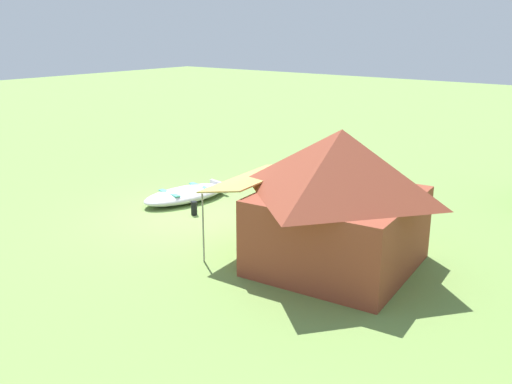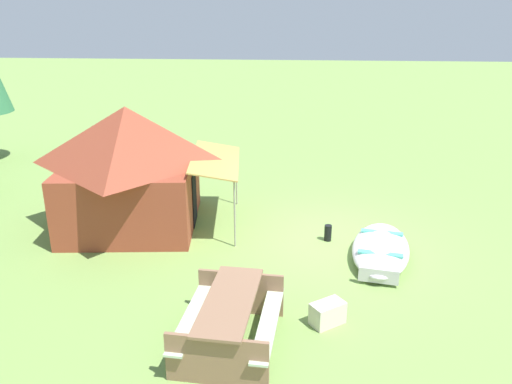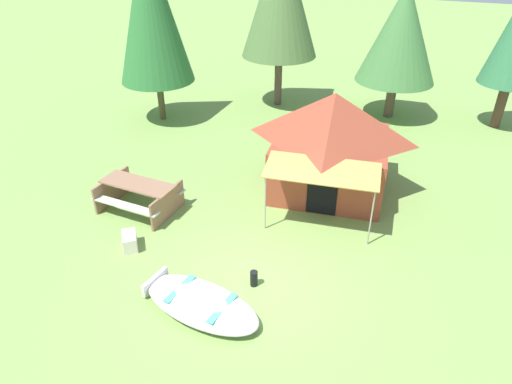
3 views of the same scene
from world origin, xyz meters
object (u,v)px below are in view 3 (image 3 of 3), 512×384
(beached_rowboat, at_px, (201,303))
(pine_tree_back_right, at_px, (401,33))
(canvas_cabin_tent, at_px, (331,141))
(fuel_can, at_px, (254,278))
(pine_tree_side, at_px, (151,9))
(picnic_table, at_px, (139,193))
(cooler_box, at_px, (130,241))

(beached_rowboat, distance_m, pine_tree_back_right, 12.15)
(canvas_cabin_tent, relative_size, fuel_can, 11.94)
(beached_rowboat, xyz_separation_m, canvas_cabin_tent, (1.26, 5.50, 1.25))
(beached_rowboat, bearing_deg, pine_tree_side, 124.56)
(picnic_table, relative_size, cooler_box, 3.79)
(pine_tree_back_right, height_order, pine_tree_side, pine_tree_side)
(beached_rowboat, relative_size, pine_tree_back_right, 0.56)
(picnic_table, height_order, pine_tree_side, pine_tree_side)
(beached_rowboat, bearing_deg, cooler_box, 153.71)
(canvas_cabin_tent, bearing_deg, pine_tree_back_right, 80.74)
(beached_rowboat, height_order, fuel_can, beached_rowboat)
(picnic_table, distance_m, fuel_can, 4.17)
(canvas_cabin_tent, relative_size, pine_tree_back_right, 0.89)
(canvas_cabin_tent, xyz_separation_m, cooler_box, (-3.68, -4.31, -1.26))
(cooler_box, height_order, pine_tree_back_right, pine_tree_back_right)
(fuel_can, distance_m, pine_tree_back_right, 11.05)
(picnic_table, height_order, fuel_can, picnic_table)
(cooler_box, bearing_deg, pine_tree_side, 114.99)
(cooler_box, distance_m, pine_tree_back_right, 11.75)
(picnic_table, distance_m, pine_tree_side, 7.13)
(canvas_cabin_tent, height_order, pine_tree_side, pine_tree_side)
(beached_rowboat, height_order, pine_tree_back_right, pine_tree_back_right)
(cooler_box, xyz_separation_m, pine_tree_side, (-3.33, 7.15, 3.72))
(pine_tree_side, bearing_deg, pine_tree_back_right, 21.98)
(picnic_table, relative_size, pine_tree_side, 0.32)
(canvas_cabin_tent, bearing_deg, beached_rowboat, -102.93)
(canvas_cabin_tent, relative_size, pine_tree_side, 0.67)
(beached_rowboat, distance_m, pine_tree_side, 10.80)
(picnic_table, height_order, cooler_box, picnic_table)
(pine_tree_back_right, bearing_deg, canvas_cabin_tent, -99.26)
(picnic_table, relative_size, pine_tree_back_right, 0.43)
(picnic_table, xyz_separation_m, fuel_can, (3.81, -1.65, -0.32))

